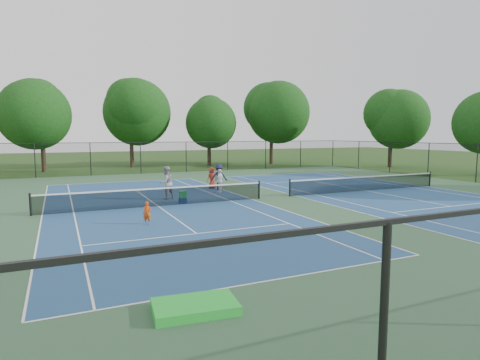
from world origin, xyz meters
name	(u,v)px	position (x,y,z in m)	size (l,w,h in m)	color
ground	(275,198)	(0.00, 0.00, 0.00)	(140.00, 140.00, 0.00)	#234716
court_pad	(275,198)	(0.00, 0.00, 0.00)	(36.00, 36.00, 0.01)	#2E5238
tennis_court_left	(158,205)	(-7.00, 0.00, 0.10)	(12.00, 23.83, 1.07)	navy
tennis_court_right	(366,189)	(7.00, 0.00, 0.10)	(12.00, 23.83, 1.07)	navy
perimeter_fence	(275,171)	(0.00, 0.00, 1.60)	(36.08, 36.08, 3.02)	black
tree_back_a	(41,111)	(-13.00, 24.00, 6.04)	(6.80, 6.80, 9.15)	#2D2116
tree_back_b	(130,109)	(-4.00, 26.00, 6.60)	(7.60, 7.60, 10.03)	#2D2116
tree_back_c	(209,120)	(5.00, 25.00, 5.48)	(6.00, 6.00, 8.40)	#2D2116
tree_back_d	(272,110)	(13.00, 24.00, 6.82)	(7.80, 7.80, 10.37)	#2D2116
tree_side_e	(392,116)	(23.00, 14.00, 5.81)	(6.60, 6.60, 8.87)	#2D2116
child_player	(147,213)	(-8.37, -3.98, 0.48)	(0.35, 0.23, 0.96)	#DD490E
instructor	(166,183)	(-6.01, 2.16, 0.96)	(0.94, 0.73, 1.93)	#959698
bystander_a	(220,181)	(-2.17, 3.37, 0.77)	(0.90, 0.38, 1.54)	silver
bystander_b	(219,177)	(-1.67, 4.80, 0.86)	(1.12, 0.64, 1.73)	#1A1A3A
bystander_c	(212,178)	(-1.98, 5.36, 0.74)	(0.72, 0.47, 1.47)	maroon
ball_crate	(183,200)	(-5.54, 0.43, 0.15)	(0.38, 0.28, 0.30)	navy
ball_hopper	(183,194)	(-5.54, 0.43, 0.49)	(0.34, 0.27, 0.38)	green
green_tarp	(195,307)	(-9.16, -12.81, 0.11)	(1.78, 1.07, 0.21)	green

